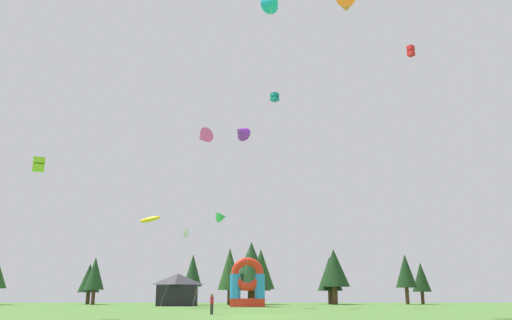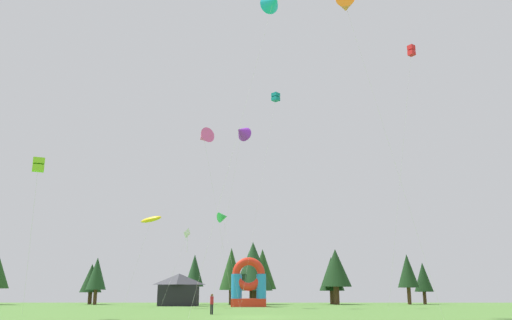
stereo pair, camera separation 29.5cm
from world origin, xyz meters
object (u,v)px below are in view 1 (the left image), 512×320
kite_lime_box (39,165)px  kite_red_box (411,52)px  kite_pink_delta (203,137)px  kite_cyan_delta (274,2)px  kite_purple_delta (241,132)px  kite_white_diamond (187,235)px  kite_green_delta (222,217)px  kite_yellow_parafoil (150,219)px  inflatable_yellow_castle (248,289)px  kite_orange_delta (346,6)px  festival_tent (178,290)px  kite_teal_box (275,98)px  person_left_edge (212,302)px

kite_lime_box → kite_red_box: bearing=22.9°
kite_pink_delta → kite_cyan_delta: bearing=-71.3°
kite_purple_delta → kite_white_diamond: bearing=170.1°
kite_green_delta → kite_yellow_parafoil: bearing=-152.9°
kite_lime_box → kite_pink_delta: size_ratio=0.50×
kite_red_box → inflatable_yellow_castle: 34.68m
kite_orange_delta → kite_yellow_parafoil: size_ratio=2.20×
festival_tent → kite_teal_box: bearing=-33.6°
kite_teal_box → kite_orange_delta: bearing=-80.9°
kite_orange_delta → kite_green_delta: 34.68m
kite_pink_delta → person_left_edge: kite_pink_delta is taller
kite_green_delta → person_left_edge: (0.80, -23.21, -10.04)m
kite_cyan_delta → kite_red_box: bearing=35.3°
kite_cyan_delta → kite_green_delta: size_ratio=2.22×
kite_orange_delta → kite_purple_delta: 26.88m
kite_teal_box → kite_white_diamond: size_ratio=2.99×
kite_orange_delta → person_left_edge: 25.19m
kite_yellow_parafoil → kite_cyan_delta: kite_cyan_delta is taller
kite_pink_delta → person_left_edge: 28.08m
kite_lime_box → kite_yellow_parafoil: (2.77, 26.07, -0.31)m
festival_tent → kite_red_box: bearing=-40.9°
kite_red_box → person_left_edge: size_ratio=16.44×
kite_pink_delta → kite_lime_box: bearing=-107.9°
kite_teal_box → kite_cyan_delta: bearing=-92.2°
kite_purple_delta → kite_white_diamond: (-6.27, 1.10, -12.27)m
kite_lime_box → kite_red_box: kite_red_box is taller
kite_yellow_parafoil → kite_pink_delta: bearing=8.6°
kite_red_box → kite_orange_delta: bearing=-123.3°
kite_orange_delta → person_left_edge: bearing=144.0°
inflatable_yellow_castle → kite_cyan_delta: bearing=-85.1°
kite_teal_box → inflatable_yellow_castle: kite_teal_box is taller
kite_yellow_parafoil → kite_orange_delta: bearing=-53.8°
kite_yellow_parafoil → inflatable_yellow_castle: bearing=30.0°
kite_red_box → kite_pink_delta: bearing=148.2°
kite_teal_box → festival_tent: size_ratio=5.24×
kite_green_delta → kite_white_diamond: bearing=-132.0°
kite_green_delta → person_left_edge: kite_green_delta is taller
inflatable_yellow_castle → kite_pink_delta: bearing=-134.1°
kite_lime_box → kite_red_box: 36.88m
kite_lime_box → kite_purple_delta: size_ratio=0.50×
kite_green_delta → kite_lime_box: bearing=-110.0°
kite_teal_box → kite_pink_delta: 10.47m
kite_cyan_delta → kite_green_delta: 31.20m
kite_cyan_delta → inflatable_yellow_castle: bearing=94.9°
kite_pink_delta → kite_teal_box: bearing=1.7°
kite_pink_delta → kite_yellow_parafoil: 12.03m
kite_orange_delta → kite_yellow_parafoil: kite_orange_delta is taller
kite_teal_box → kite_lime_box: size_ratio=2.43×
kite_lime_box → kite_white_diamond: (7.20, 26.05, -2.11)m
inflatable_yellow_castle → kite_yellow_parafoil: bearing=-150.0°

